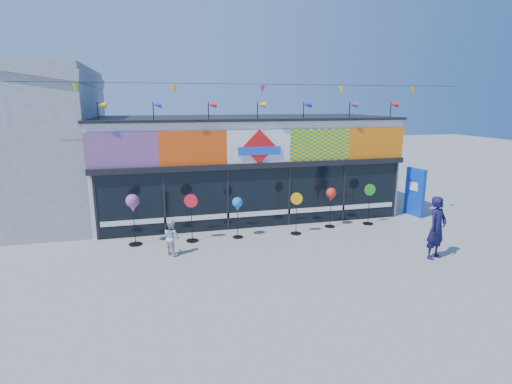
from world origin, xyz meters
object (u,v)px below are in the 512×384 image
object	(u,v)px
spinner_5	(369,203)
child	(172,237)
blue_sign	(415,192)
spinner_0	(133,205)
adult_man	(437,228)
spinner_1	(191,217)
spinner_3	(296,212)
spinner_2	(237,205)
spinner_4	(331,196)

from	to	relation	value
spinner_5	child	bearing A→B (deg)	-169.83
blue_sign	child	bearing A→B (deg)	-176.11
spinner_0	adult_man	world-z (taller)	adult_man
spinner_0	adult_man	xyz separation A→B (m)	(8.98, -3.49, -0.43)
spinner_5	child	size ratio (longest dim) A/B	1.41
spinner_1	spinner_5	distance (m)	6.91
spinner_3	spinner_0	bearing A→B (deg)	177.35
spinner_0	adult_man	size ratio (longest dim) A/B	0.90
spinner_1	spinner_3	xyz separation A→B (m)	(3.74, -0.15, -0.07)
adult_man	spinner_5	bearing A→B (deg)	72.50
blue_sign	spinner_1	size ratio (longest dim) A/B	1.20
spinner_1	spinner_2	xyz separation A→B (m)	(1.60, -0.02, 0.29)
spinner_0	spinner_4	bearing A→B (deg)	1.64
adult_man	spinner_2	bearing A→B (deg)	128.11
spinner_0	child	bearing A→B (deg)	-45.97
spinner_2	adult_man	world-z (taller)	adult_man
blue_sign	spinner_2	xyz separation A→B (m)	(-7.80, -0.96, 0.17)
spinner_5	spinner_3	bearing A→B (deg)	-172.29
blue_sign	adult_man	bearing A→B (deg)	-125.72
blue_sign	child	distance (m)	10.35
blue_sign	spinner_2	size ratio (longest dim) A/B	1.36
spinner_0	spinner_1	xyz separation A→B (m)	(1.89, -0.11, -0.52)
spinner_2	spinner_5	size ratio (longest dim) A/B	0.92
spinner_4	adult_man	size ratio (longest dim) A/B	0.79
blue_sign	spinner_5	world-z (taller)	blue_sign
spinner_0	spinner_2	xyz separation A→B (m)	(3.50, -0.13, -0.22)
blue_sign	spinner_3	xyz separation A→B (m)	(-5.67, -1.10, -0.19)
spinner_2	child	xyz separation A→B (m)	(-2.33, -1.07, -0.61)
spinner_0	spinner_2	size ratio (longest dim) A/B	1.19
spinner_4	adult_man	world-z (taller)	adult_man
spinner_1	child	xyz separation A→B (m)	(-0.73, -1.09, -0.31)
blue_sign	spinner_5	size ratio (longest dim) A/B	1.25
adult_man	child	size ratio (longest dim) A/B	1.70
adult_man	blue_sign	bearing A→B (deg)	41.38
spinner_4	adult_man	distance (m)	4.12
spinner_4	spinner_1	bearing A→B (deg)	-176.57
blue_sign	spinner_2	distance (m)	7.87
blue_sign	spinner_5	xyz separation A→B (m)	(-2.51, -0.67, -0.16)
blue_sign	spinner_1	xyz separation A→B (m)	(-9.41, -0.95, -0.13)
spinner_4	spinner_3	bearing A→B (deg)	-163.27
blue_sign	spinner_0	bearing A→B (deg)	176.75
spinner_2	adult_man	distance (m)	6.43
spinner_0	child	xyz separation A→B (m)	(1.16, -1.20, -0.83)
spinner_1	spinner_3	world-z (taller)	spinner_1
spinner_4	child	world-z (taller)	spinner_4
spinner_1	spinner_0	bearing A→B (deg)	176.64
blue_sign	spinner_0	xyz separation A→B (m)	(-11.30, -0.83, 0.39)
child	spinner_5	bearing A→B (deg)	-115.73
spinner_4	spinner_5	bearing A→B (deg)	-1.39
spinner_5	blue_sign	bearing A→B (deg)	14.91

